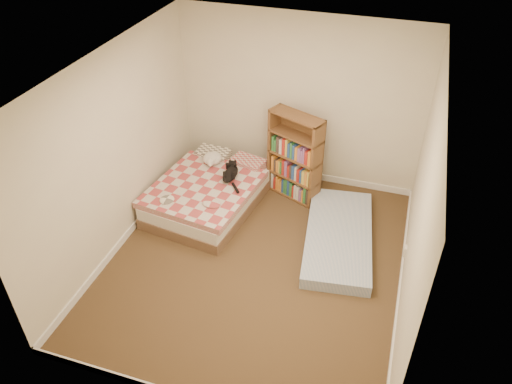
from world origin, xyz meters
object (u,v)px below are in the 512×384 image
(floor_mattress, at_px, (338,237))
(white_dog, at_px, (213,159))
(bed, at_px, (210,192))
(black_cat, at_px, (231,173))
(bookshelf, at_px, (295,165))

(floor_mattress, xyz_separation_m, white_dog, (-1.99, 0.66, 0.41))
(bed, height_order, floor_mattress, bed)
(floor_mattress, relative_size, black_cat, 2.69)
(white_dog, bearing_deg, bed, -43.64)
(bed, bearing_deg, black_cat, 38.89)
(bed, height_order, black_cat, black_cat)
(bed, height_order, bookshelf, bookshelf)
(bookshelf, distance_m, white_dog, 1.19)
(bed, height_order, white_dog, white_dog)
(bed, bearing_deg, floor_mattress, 0.36)
(bookshelf, bearing_deg, floor_mattress, -23.11)
(bookshelf, relative_size, black_cat, 1.92)
(floor_mattress, height_order, black_cat, black_cat)
(bed, bearing_deg, white_dog, 111.88)
(bookshelf, bearing_deg, bed, -127.12)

